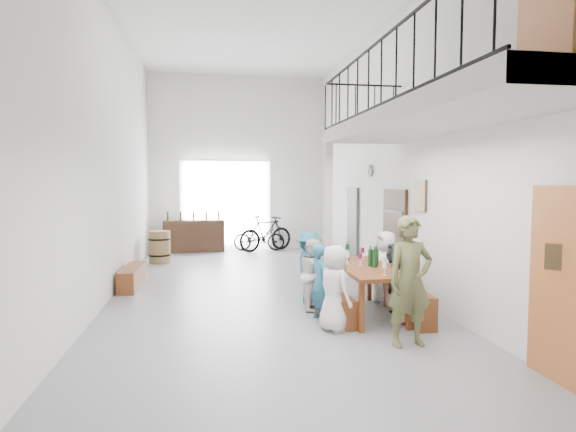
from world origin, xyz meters
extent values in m
plane|color=gray|center=(0.00, 0.00, 0.00)|extent=(12.00, 12.00, 0.00)
plane|color=silver|center=(0.00, 6.00, 2.75)|extent=(5.50, 0.00, 5.50)
plane|color=silver|center=(0.00, -6.00, 2.75)|extent=(5.50, 0.00, 5.50)
plane|color=silver|center=(-2.75, 0.00, 2.75)|extent=(0.00, 12.00, 12.00)
plane|color=silver|center=(2.75, 0.00, 2.75)|extent=(0.00, 12.00, 12.00)
plane|color=white|center=(0.00, 0.00, 5.50)|extent=(12.00, 12.00, 0.00)
cube|color=white|center=(-0.40, 5.94, 1.40)|extent=(2.80, 0.08, 2.80)
cube|color=#A45727|center=(2.70, -4.90, 1.05)|extent=(0.06, 0.95, 2.10)
cube|color=#332011|center=(2.70, -0.30, 1.00)|extent=(0.06, 1.10, 2.00)
cube|color=#333D32|center=(2.70, 2.50, 1.00)|extent=(0.06, 0.80, 2.00)
cube|color=#A45727|center=(2.70, -4.50, 4.10)|extent=(0.06, 0.90, 1.95)
cube|color=#46321C|center=(2.72, -1.40, 1.90)|extent=(0.04, 0.45, 0.55)
cylinder|color=white|center=(2.71, 1.20, 2.40)|extent=(0.04, 0.28, 0.28)
cube|color=silver|center=(2.00, -3.20, 3.00)|extent=(1.50, 5.60, 0.25)
cube|color=black|center=(1.27, -3.20, 3.98)|extent=(0.03, 5.60, 0.03)
cube|color=black|center=(1.27, -3.20, 3.15)|extent=(0.03, 5.60, 0.03)
cube|color=black|center=(2.00, -0.42, 3.98)|extent=(1.50, 0.03, 0.03)
cube|color=silver|center=(1.30, -0.45, 1.44)|extent=(0.14, 0.14, 2.88)
cube|color=brown|center=(1.53, -2.01, 0.76)|extent=(0.87, 2.09, 0.06)
cube|color=brown|center=(1.17, -2.91, 0.36)|extent=(0.08, 0.08, 0.73)
cube|color=brown|center=(1.89, -2.91, 0.36)|extent=(0.08, 0.08, 0.73)
cube|color=brown|center=(1.18, -1.11, 0.36)|extent=(0.08, 0.08, 0.73)
cube|color=brown|center=(1.90, -1.12, 0.36)|extent=(0.08, 0.08, 0.73)
cube|color=brown|center=(0.96, -1.92, 0.21)|extent=(0.36, 1.88, 0.43)
cube|color=brown|center=(2.14, -2.03, 0.25)|extent=(0.36, 2.15, 0.49)
cylinder|color=#103216|center=(1.40, -1.41, 0.97)|extent=(0.07, 0.07, 0.35)
cylinder|color=#103216|center=(1.69, -2.06, 0.97)|extent=(0.07, 0.07, 0.35)
cylinder|color=#103216|center=(1.63, -2.15, 0.97)|extent=(0.07, 0.07, 0.35)
cylinder|color=#103216|center=(1.59, -2.05, 0.97)|extent=(0.07, 0.07, 0.35)
cube|color=brown|center=(-2.50, 0.70, 0.21)|extent=(0.37, 1.51, 0.42)
cylinder|color=olive|center=(-2.24, 3.71, 0.42)|extent=(0.57, 0.57, 0.85)
cylinder|color=black|center=(-2.24, 3.71, 0.21)|extent=(0.58, 0.58, 0.05)
cylinder|color=black|center=(-2.24, 3.71, 0.64)|extent=(0.58, 0.58, 0.05)
cube|color=#332011|center=(-1.40, 5.65, 0.49)|extent=(1.86, 0.62, 0.97)
cylinder|color=#103216|center=(-2.17, 5.65, 1.11)|extent=(0.06, 0.06, 0.28)
cylinder|color=#103216|center=(-1.78, 5.59, 1.11)|extent=(0.06, 0.06, 0.28)
cylinder|color=#103216|center=(-1.40, 5.69, 1.11)|extent=(0.06, 0.06, 0.28)
cylinder|color=#103216|center=(-1.01, 5.67, 1.11)|extent=(0.06, 0.06, 0.28)
cylinder|color=#103216|center=(-0.63, 5.70, 1.11)|extent=(0.06, 0.06, 0.28)
imported|color=silver|center=(0.81, -2.75, 0.62)|extent=(0.59, 0.71, 1.24)
imported|color=#245E78|center=(0.74, -2.15, 0.59)|extent=(0.38, 0.49, 1.18)
imported|color=silver|center=(0.77, -1.56, 0.60)|extent=(0.52, 0.63, 1.20)
imported|color=#245E78|center=(0.79, -1.08, 0.64)|extent=(0.63, 0.91, 1.28)
imported|color=#BE203C|center=(2.06, -2.59, 0.63)|extent=(0.55, 0.80, 1.26)
imported|color=black|center=(2.10, -1.85, 0.57)|extent=(0.60, 1.10, 1.14)
imported|color=silver|center=(2.11, -1.40, 0.64)|extent=(0.48, 0.67, 1.28)
imported|color=brown|center=(1.62, -3.53, 0.85)|extent=(0.65, 0.46, 1.70)
imported|color=#1C481C|center=(2.45, 0.71, 0.21)|extent=(0.45, 0.41, 0.43)
imported|color=black|center=(0.61, 5.55, 0.42)|extent=(1.64, 0.72, 0.83)
imported|color=black|center=(0.80, 5.38, 0.56)|extent=(1.90, 1.24, 1.11)
camera|label=1|loc=(-0.97, -9.34, 2.13)|focal=30.00mm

